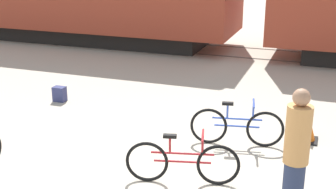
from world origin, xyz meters
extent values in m
plane|color=#B2A893|center=(0.00, 0.00, 0.00)|extent=(80.00, 80.00, 0.00)
cube|color=black|center=(-7.30, 9.22, 0.28)|extent=(11.28, 2.21, 0.55)
cube|color=#4C4238|center=(0.00, 8.50, 0.01)|extent=(40.03, 0.07, 0.01)
cube|color=#4C4238|center=(0.00, 9.93, 0.01)|extent=(40.03, 0.07, 0.01)
torus|color=black|center=(1.53, 2.04, 0.33)|extent=(0.67, 0.18, 0.67)
torus|color=black|center=(0.55, 1.85, 0.33)|extent=(0.67, 0.18, 0.67)
cylinder|color=#3351B7|center=(1.04, 1.95, 0.50)|extent=(0.87, 0.20, 0.04)
cylinder|color=#3351B7|center=(1.04, 1.95, 0.37)|extent=(0.79, 0.19, 0.04)
cylinder|color=#3351B7|center=(0.87, 1.92, 0.64)|extent=(0.04, 0.04, 0.28)
cube|color=black|center=(0.87, 1.92, 0.78)|extent=(0.21, 0.12, 0.05)
cylinder|color=#3351B7|center=(1.31, 2.00, 0.66)|extent=(0.04, 0.04, 0.31)
cylinder|color=#3351B7|center=(1.31, 2.00, 0.81)|extent=(0.12, 0.46, 0.03)
torus|color=black|center=(1.08, 0.42, 0.33)|extent=(0.65, 0.21, 0.66)
torus|color=black|center=(0.04, 0.16, 0.33)|extent=(0.65, 0.21, 0.66)
cylinder|color=#A31E23|center=(0.56, 0.29, 0.49)|extent=(0.93, 0.26, 0.04)
cylinder|color=#A31E23|center=(0.56, 0.29, 0.36)|extent=(0.84, 0.24, 0.04)
cylinder|color=#A31E23|center=(0.38, 0.25, 0.63)|extent=(0.04, 0.04, 0.27)
cube|color=black|center=(0.38, 0.25, 0.77)|extent=(0.21, 0.13, 0.05)
cylinder|color=#A31E23|center=(0.85, 0.37, 0.65)|extent=(0.04, 0.04, 0.30)
cylinder|color=#A31E23|center=(0.85, 0.37, 0.80)|extent=(0.14, 0.45, 0.03)
cylinder|color=tan|center=(2.21, -0.14, 1.21)|extent=(0.32, 0.32, 0.76)
sphere|color=#A37556|center=(2.21, -0.14, 1.70)|extent=(0.22, 0.22, 0.22)
cube|color=navy|center=(-3.27, 2.97, 0.17)|extent=(0.28, 0.20, 0.34)
cube|color=black|center=(2.23, 2.58, 0.01)|extent=(0.40, 0.40, 0.03)
cone|color=orange|center=(2.23, 2.58, 0.28)|extent=(0.32, 0.32, 0.55)
camera|label=1|loc=(2.50, -5.75, 3.53)|focal=50.00mm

